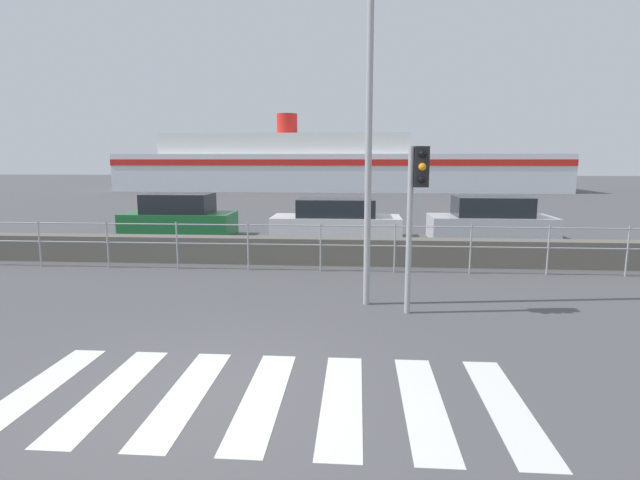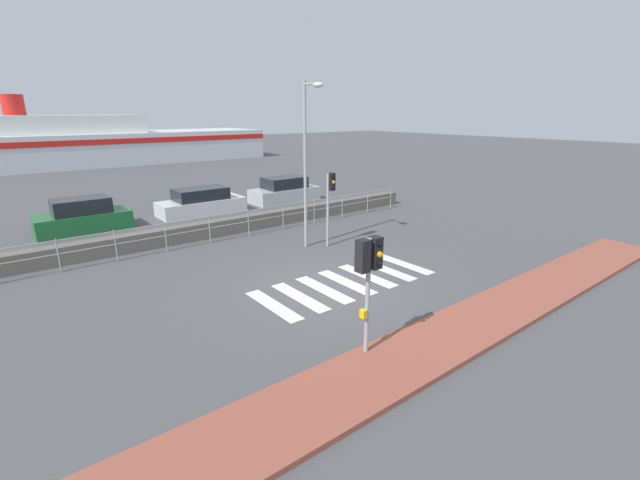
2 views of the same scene
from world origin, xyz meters
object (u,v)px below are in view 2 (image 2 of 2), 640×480
ferry_boat (66,145)px  parked_car_white (201,203)px  parked_car_silver (285,191)px  parked_car_green (83,217)px  traffic_light_near (369,266)px  streetlamp (308,148)px  traffic_light_far (330,193)px

ferry_boat → parked_car_white: ferry_boat is taller
parked_car_silver → parked_car_white: bearing=-180.0°
parked_car_green → parked_car_silver: parked_car_green is taller
traffic_light_near → parked_car_silver: bearing=62.3°
parked_car_silver → parked_car_green: bearing=180.0°
parked_car_white → parked_car_silver: bearing=0.0°
traffic_light_near → streetlamp: bearing=62.3°
traffic_light_near → streetlamp: 8.15m
parked_car_green → streetlamp: bearing=-51.7°
streetlamp → parked_car_green: 10.90m
parked_car_silver → streetlamp: bearing=-117.8°
streetlamp → ferry_boat: 35.82m
traffic_light_far → parked_car_green: traffic_light_far is taller
streetlamp → parked_car_silver: (4.30, 8.17, -3.22)m
ferry_boat → parked_car_green: bearing=-97.5°
ferry_boat → parked_car_green: ferry_boat is taller
parked_car_green → parked_car_silver: size_ratio=0.94×
traffic_light_far → parked_car_silver: (3.49, 8.49, -1.51)m
streetlamp → ferry_boat: size_ratio=0.17×
parked_car_white → parked_car_silver: size_ratio=1.08×
traffic_light_far → parked_car_white: bearing=101.5°
traffic_light_near → traffic_light_far: 8.11m
parked_car_green → parked_car_silver: 10.76m
streetlamp → parked_car_silver: 9.78m
traffic_light_far → streetlamp: size_ratio=0.47×
traffic_light_far → traffic_light_near: bearing=-123.8°
traffic_light_near → parked_car_green: (-2.76, 15.23, -1.47)m
traffic_light_far → parked_car_silver: 9.30m
traffic_light_near → traffic_light_far: traffic_light_far is taller
traffic_light_far → ferry_boat: ferry_boat is taller
traffic_light_near → parked_car_white: bearing=79.6°
traffic_light_near → traffic_light_far: (4.52, 6.74, 0.02)m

